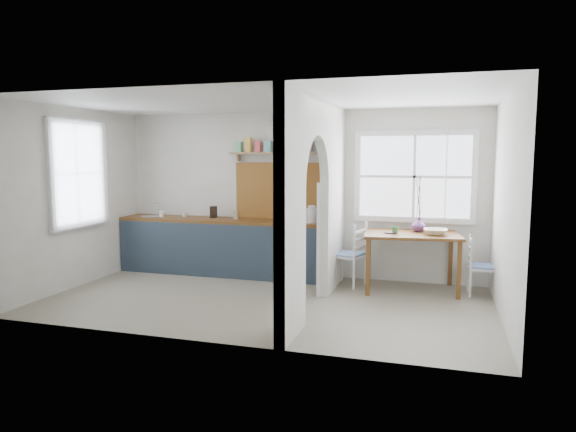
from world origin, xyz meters
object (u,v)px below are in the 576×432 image
(dining_table, at_px, (411,262))
(chair_left, at_px, (348,254))
(chair_right, at_px, (483,266))
(vase, at_px, (419,225))
(kettle, at_px, (312,214))

(dining_table, distance_m, chair_left, 0.91)
(chair_left, xyz_separation_m, chair_right, (1.87, -0.03, -0.06))
(chair_left, height_order, vase, vase)
(chair_right, xyz_separation_m, vase, (-0.87, 0.17, 0.52))
(chair_right, distance_m, kettle, 2.52)
(chair_left, distance_m, chair_right, 1.87)
(chair_left, height_order, kettle, kettle)
(dining_table, xyz_separation_m, kettle, (-1.48, 0.12, 0.62))
(chair_left, relative_size, vase, 4.57)
(dining_table, relative_size, kettle, 4.94)
(dining_table, height_order, chair_left, chair_left)
(chair_right, distance_m, vase, 1.03)
(chair_left, bearing_deg, vase, 114.46)
(chair_left, bearing_deg, kettle, -81.56)
(chair_right, xyz_separation_m, kettle, (-2.44, 0.12, 0.63))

